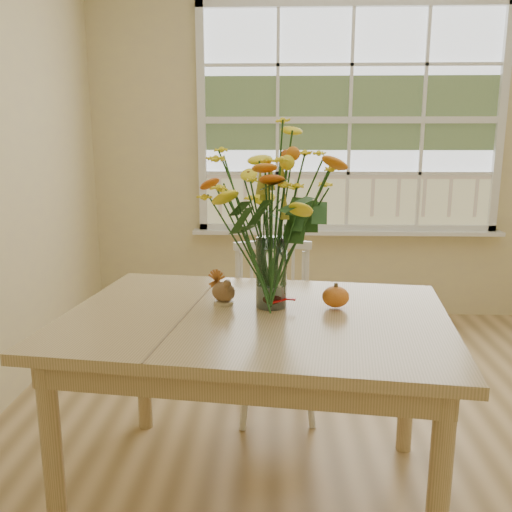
{
  "coord_description": "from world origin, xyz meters",
  "views": [
    {
      "loc": [
        -0.56,
        -2.04,
        1.43
      ],
      "look_at": [
        -0.63,
        -0.06,
        0.99
      ],
      "focal_mm": 38.0,
      "sensor_mm": 36.0,
      "label": 1
    }
  ],
  "objects": [
    {
      "name": "pumpkin",
      "position": [
        -0.32,
        -0.0,
        0.81
      ],
      "size": [
        0.11,
        0.11,
        0.08
      ],
      "primitive_type": "ellipsoid",
      "color": "#CF5718",
      "rests_on": "dining_table"
    },
    {
      "name": "flower_vase",
      "position": [
        -0.57,
        0.01,
        1.18
      ],
      "size": [
        0.57,
        0.57,
        0.68
      ],
      "color": "white",
      "rests_on": "dining_table"
    },
    {
      "name": "dining_table",
      "position": [
        -0.63,
        -0.08,
        0.68
      ],
      "size": [
        1.56,
        1.2,
        0.77
      ],
      "rotation": [
        0.0,
        0.0,
        -0.13
      ],
      "color": "tan",
      "rests_on": "floor"
    },
    {
      "name": "windsor_chair",
      "position": [
        -0.56,
        0.65,
        0.49
      ],
      "size": [
        0.44,
        0.43,
        0.87
      ],
      "rotation": [
        0.0,
        0.0,
        0.11
      ],
      "color": "white",
      "rests_on": "floor"
    },
    {
      "name": "window",
      "position": [
        0.0,
        2.21,
        1.53
      ],
      "size": [
        2.42,
        0.12,
        1.74
      ],
      "color": "silver",
      "rests_on": "wall_back"
    },
    {
      "name": "turkey_figurine",
      "position": [
        -0.77,
        0.03,
        0.82
      ],
      "size": [
        0.12,
        0.11,
        0.12
      ],
      "rotation": [
        0.0,
        0.0,
        -0.44
      ],
      "color": "#CCB78C",
      "rests_on": "dining_table"
    },
    {
      "name": "floor",
      "position": [
        0.0,
        0.0,
        -0.01
      ],
      "size": [
        4.0,
        4.5,
        0.01
      ],
      "primitive_type": "cube",
      "color": "#977849",
      "rests_on": "ground"
    },
    {
      "name": "dark_gourd",
      "position": [
        -0.57,
        -0.01,
        0.81
      ],
      "size": [
        0.13,
        0.09,
        0.08
      ],
      "color": "#38160F",
      "rests_on": "dining_table"
    },
    {
      "name": "wall_back",
      "position": [
        0.0,
        2.25,
        1.35
      ],
      "size": [
        4.0,
        0.02,
        2.7
      ],
      "primitive_type": "cube",
      "color": "beige",
      "rests_on": "floor"
    }
  ]
}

